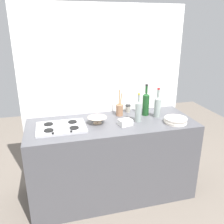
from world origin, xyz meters
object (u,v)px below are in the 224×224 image
object	(u,v)px
plate_stack	(175,120)
stovetop_hob	(61,127)
wine_bottle_mid_left	(157,106)
utensil_crock	(120,109)
butter_dish	(125,122)
wine_bottle_leftmost	(146,103)
wine_bottle_mid_right	(138,111)
mixing_bowl	(97,120)
condiment_jar_front	(128,108)

from	to	relation	value
plate_stack	stovetop_hob	bearing A→B (deg)	172.68
wine_bottle_mid_left	utensil_crock	size ratio (longest dim) A/B	1.12
butter_dish	wine_bottle_mid_left	bearing A→B (deg)	18.18
wine_bottle_leftmost	wine_bottle_mid_right	world-z (taller)	wine_bottle_leftmost
stovetop_hob	wine_bottle_mid_left	bearing A→B (deg)	3.07
stovetop_hob	wine_bottle_leftmost	bearing A→B (deg)	8.85
stovetop_hob	plate_stack	world-z (taller)	plate_stack
stovetop_hob	butter_dish	world-z (taller)	butter_dish
plate_stack	mixing_bowl	xyz separation A→B (m)	(-0.81, 0.19, 0.01)
stovetop_hob	wine_bottle_mid_right	bearing A→B (deg)	-1.22
utensil_crock	condiment_jar_front	size ratio (longest dim) A/B	3.38
stovetop_hob	wine_bottle_leftmost	distance (m)	0.99
wine_bottle_leftmost	stovetop_hob	bearing A→B (deg)	-171.15
utensil_crock	wine_bottle_mid_right	bearing A→B (deg)	-58.83
wine_bottle_mid_right	utensil_crock	world-z (taller)	wine_bottle_mid_right
mixing_bowl	butter_dish	bearing A→B (deg)	-24.06
mixing_bowl	stovetop_hob	bearing A→B (deg)	-173.84
stovetop_hob	utensil_crock	size ratio (longest dim) A/B	1.62
mixing_bowl	butter_dish	distance (m)	0.30
wine_bottle_mid_right	mixing_bowl	size ratio (longest dim) A/B	1.57
mixing_bowl	condiment_jar_front	size ratio (longest dim) A/B	2.27
plate_stack	wine_bottle_mid_left	world-z (taller)	wine_bottle_mid_left
wine_bottle_leftmost	utensil_crock	world-z (taller)	wine_bottle_leftmost
butter_dish	mixing_bowl	bearing A→B (deg)	155.94
plate_stack	wine_bottle_leftmost	bearing A→B (deg)	125.95
wine_bottle_leftmost	wine_bottle_mid_left	size ratio (longest dim) A/B	1.08
mixing_bowl	utensil_crock	world-z (taller)	utensil_crock
plate_stack	wine_bottle_mid_left	bearing A→B (deg)	119.17
stovetop_hob	wine_bottle_mid_left	distance (m)	1.08
stovetop_hob	wine_bottle_leftmost	world-z (taller)	wine_bottle_leftmost
wine_bottle_mid_left	wine_bottle_mid_right	bearing A→B (deg)	-163.65
wine_bottle_mid_left	stovetop_hob	bearing A→B (deg)	-176.93
stovetop_hob	butter_dish	size ratio (longest dim) A/B	3.67
stovetop_hob	plate_stack	size ratio (longest dim) A/B	2.00
butter_dish	plate_stack	bearing A→B (deg)	-7.63
plate_stack	mixing_bowl	size ratio (longest dim) A/B	1.21
wine_bottle_mid_left	butter_dish	size ratio (longest dim) A/B	2.54
butter_dish	stovetop_hob	bearing A→B (deg)	172.94
wine_bottle_leftmost	condiment_jar_front	size ratio (longest dim) A/B	4.09
wine_bottle_leftmost	mixing_bowl	xyz separation A→B (m)	(-0.59, -0.11, -0.10)
stovetop_hob	wine_bottle_mid_left	xyz separation A→B (m)	(1.08, 0.06, 0.12)
stovetop_hob	plate_stack	bearing A→B (deg)	-7.32
wine_bottle_leftmost	condiment_jar_front	distance (m)	0.24
mixing_bowl	wine_bottle_mid_left	bearing A→B (deg)	1.38
stovetop_hob	condiment_jar_front	distance (m)	0.86
utensil_crock	condiment_jar_front	bearing A→B (deg)	33.15
butter_dish	wine_bottle_mid_right	bearing A→B (deg)	20.94
wine_bottle_leftmost	wine_bottle_mid_left	bearing A→B (deg)	-42.24
mixing_bowl	condiment_jar_front	distance (m)	0.50
butter_dish	utensil_crock	bearing A→B (deg)	85.29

